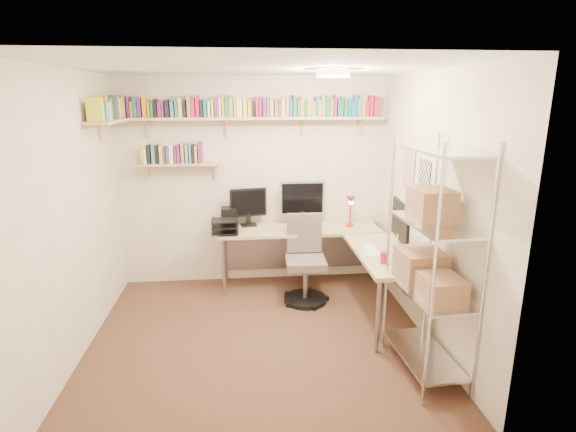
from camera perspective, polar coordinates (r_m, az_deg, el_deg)
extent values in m
plane|color=#482C1F|center=(4.52, -3.63, -15.13)|extent=(3.20, 3.20, 0.00)
cube|color=beige|center=(5.51, -4.44, 4.30)|extent=(3.20, 0.04, 2.50)
cube|color=beige|center=(4.31, -25.72, -0.17)|extent=(0.04, 3.00, 2.50)
cube|color=beige|center=(4.39, 17.45, 0.90)|extent=(0.04, 3.00, 2.50)
cube|color=beige|center=(2.62, -2.82, -7.84)|extent=(3.20, 0.04, 2.50)
cube|color=white|center=(3.92, -4.26, 18.37)|extent=(3.20, 3.00, 0.04)
cube|color=white|center=(4.83, 15.11, 5.94)|extent=(0.01, 0.30, 0.42)
cube|color=silver|center=(4.47, 16.84, 4.47)|extent=(0.01, 0.28, 0.38)
cylinder|color=#FFEAC6|center=(4.20, 5.75, 17.57)|extent=(0.30, 0.30, 0.06)
cube|color=#DCBB7C|center=(5.29, -4.57, 12.27)|extent=(3.05, 0.25, 0.03)
cube|color=#DCBB7C|center=(5.05, -21.75, 11.15)|extent=(0.25, 1.00, 0.03)
cube|color=#DCBB7C|center=(5.42, -13.55, 6.43)|extent=(0.95, 0.20, 0.02)
cube|color=#DCBB7C|center=(5.47, -17.48, 10.99)|extent=(0.03, 0.20, 0.20)
cube|color=#DCBB7C|center=(5.36, -7.84, 11.46)|extent=(0.03, 0.20, 0.20)
cube|color=#DCBB7C|center=(5.41, 1.93, 11.62)|extent=(0.03, 0.20, 0.20)
cube|color=#DCBB7C|center=(5.54, 9.27, 11.52)|extent=(0.03, 0.20, 0.20)
cube|color=teal|center=(5.46, -20.55, 12.90)|extent=(0.04, 0.12, 0.24)
cube|color=gray|center=(5.45, -20.05, 12.91)|extent=(0.04, 0.14, 0.24)
cube|color=#741F6B|center=(5.43, -19.56, 12.90)|extent=(0.02, 0.14, 0.23)
cube|color=#CCDF29|center=(5.43, -19.17, 12.66)|extent=(0.03, 0.11, 0.17)
cube|color=#1D6897|center=(5.42, -18.75, 12.83)|extent=(0.04, 0.14, 0.20)
cube|color=#741F6B|center=(5.41, -18.28, 12.88)|extent=(0.04, 0.14, 0.20)
cube|color=gold|center=(5.40, -17.73, 13.11)|extent=(0.04, 0.13, 0.24)
cube|color=gold|center=(5.39, -17.22, 12.79)|extent=(0.03, 0.12, 0.17)
cube|color=#257134|center=(5.38, -16.83, 12.81)|extent=(0.03, 0.14, 0.17)
cube|color=black|center=(5.37, -16.42, 13.00)|extent=(0.04, 0.12, 0.20)
cube|color=#741F6B|center=(5.37, -15.93, 12.87)|extent=(0.04, 0.14, 0.17)
cube|color=#741F6B|center=(5.36, -15.56, 12.94)|extent=(0.02, 0.15, 0.18)
cube|color=black|center=(5.35, -15.07, 13.04)|extent=(0.04, 0.14, 0.19)
cube|color=teal|center=(5.35, -14.47, 12.97)|extent=(0.04, 0.13, 0.17)
cube|color=teal|center=(5.34, -13.95, 13.03)|extent=(0.03, 0.12, 0.18)
cube|color=#CCDF29|center=(5.33, -13.47, 13.23)|extent=(0.04, 0.14, 0.21)
cube|color=black|center=(5.33, -12.99, 13.12)|extent=(0.03, 0.15, 0.19)
cube|color=gray|center=(5.32, -12.48, 13.45)|extent=(0.04, 0.11, 0.24)
cube|color=#C31A3B|center=(5.32, -11.97, 13.33)|extent=(0.04, 0.12, 0.21)
cube|color=#C31A3B|center=(5.31, -11.41, 13.52)|extent=(0.04, 0.12, 0.24)
cube|color=black|center=(5.31, -10.92, 13.24)|extent=(0.03, 0.14, 0.19)
cube|color=#1D6897|center=(5.30, -10.46, 13.35)|extent=(0.03, 0.12, 0.20)
cube|color=white|center=(5.30, -9.99, 13.20)|extent=(0.02, 0.15, 0.17)
cube|color=#CCDF29|center=(5.30, -9.56, 13.35)|extent=(0.02, 0.13, 0.20)
cube|color=#741F6B|center=(5.30, -9.06, 13.44)|extent=(0.04, 0.12, 0.21)
cube|color=white|center=(5.29, -8.63, 13.48)|extent=(0.02, 0.13, 0.22)
cube|color=gold|center=(5.29, -8.22, 13.62)|extent=(0.03, 0.12, 0.24)
cube|color=#257134|center=(5.29, -7.76, 13.65)|extent=(0.04, 0.15, 0.24)
cube|color=gray|center=(5.29, -7.25, 13.53)|extent=(0.04, 0.14, 0.22)
cube|color=gold|center=(5.29, -6.72, 13.61)|extent=(0.03, 0.12, 0.23)
cube|color=white|center=(5.29, -6.34, 13.66)|extent=(0.02, 0.14, 0.23)
cube|color=white|center=(5.29, -6.01, 13.51)|extent=(0.02, 0.13, 0.21)
cube|color=#CCDF29|center=(5.29, -5.51, 13.61)|extent=(0.04, 0.13, 0.22)
cube|color=gold|center=(5.29, -4.91, 13.47)|extent=(0.04, 0.15, 0.19)
cube|color=black|center=(5.29, -4.46, 13.38)|extent=(0.03, 0.14, 0.18)
cube|color=#C31A3B|center=(5.29, -3.97, 13.62)|extent=(0.03, 0.13, 0.22)
cube|color=#741F6B|center=(5.29, -3.54, 13.70)|extent=(0.03, 0.13, 0.23)
cube|color=#741F6B|center=(5.29, -3.02, 13.66)|extent=(0.04, 0.14, 0.22)
cube|color=teal|center=(5.30, -2.58, 13.68)|extent=(0.02, 0.11, 0.23)
cube|color=gold|center=(5.30, -2.13, 13.68)|extent=(0.04, 0.14, 0.22)
cube|color=teal|center=(5.30, -1.55, 13.55)|extent=(0.03, 0.14, 0.20)
cube|color=#C31A3B|center=(5.31, -1.09, 13.55)|extent=(0.03, 0.11, 0.20)
cube|color=#CCDF29|center=(5.31, -0.64, 13.61)|extent=(0.04, 0.11, 0.21)
cube|color=gray|center=(5.31, -0.12, 13.67)|extent=(0.04, 0.13, 0.22)
cube|color=#1D6897|center=(5.32, 0.33, 13.50)|extent=(0.03, 0.13, 0.19)
cube|color=#257134|center=(5.32, 0.83, 13.81)|extent=(0.04, 0.13, 0.25)
cube|color=teal|center=(5.33, 1.28, 13.54)|extent=(0.02, 0.15, 0.20)
cube|color=gold|center=(5.33, 1.73, 13.70)|extent=(0.04, 0.14, 0.23)
cube|color=#257134|center=(5.34, 2.19, 13.52)|extent=(0.03, 0.11, 0.19)
cube|color=gold|center=(5.34, 2.65, 13.46)|extent=(0.04, 0.14, 0.18)
cube|color=gray|center=(5.35, 3.18, 13.41)|extent=(0.04, 0.12, 0.17)
cube|color=#1D6897|center=(5.36, 3.63, 13.70)|extent=(0.03, 0.12, 0.23)
cube|color=#CCDF29|center=(5.36, 3.95, 13.49)|extent=(0.02, 0.15, 0.19)
cube|color=gray|center=(5.37, 4.42, 13.73)|extent=(0.04, 0.13, 0.24)
cube|color=#257134|center=(5.38, 4.98, 13.74)|extent=(0.04, 0.14, 0.24)
cube|color=gray|center=(5.39, 5.48, 13.55)|extent=(0.03, 0.13, 0.21)
cube|color=#C31A3B|center=(5.40, 5.96, 13.74)|extent=(0.03, 0.11, 0.24)
cube|color=#1D6897|center=(5.41, 6.44, 13.50)|extent=(0.03, 0.13, 0.20)
cube|color=#257134|center=(5.41, 6.79, 13.61)|extent=(0.02, 0.13, 0.22)
cube|color=#257134|center=(5.42, 7.27, 13.47)|extent=(0.04, 0.13, 0.20)
cube|color=#1D6897|center=(5.43, 7.73, 13.47)|extent=(0.03, 0.14, 0.20)
cube|color=#1D6897|center=(5.44, 8.10, 13.40)|extent=(0.03, 0.15, 0.19)
cube|color=#1D6897|center=(5.45, 8.49, 13.70)|extent=(0.03, 0.11, 0.25)
cube|color=teal|center=(5.46, 8.93, 13.45)|extent=(0.04, 0.14, 0.20)
cube|color=gold|center=(5.47, 9.47, 13.41)|extent=(0.04, 0.12, 0.20)
cube|color=#C31A3B|center=(5.48, 9.91, 13.27)|extent=(0.03, 0.15, 0.18)
cube|color=#C31A3B|center=(5.50, 10.43, 13.59)|extent=(0.04, 0.13, 0.24)
cube|color=#C31A3B|center=(5.51, 10.93, 13.53)|extent=(0.04, 0.14, 0.24)
cube|color=#CCDF29|center=(4.64, -23.35, 12.32)|extent=(0.15, 0.04, 0.22)
cube|color=gold|center=(4.68, -23.16, 12.08)|extent=(0.12, 0.03, 0.18)
cube|color=gray|center=(4.72, -23.01, 12.15)|extent=(0.11, 0.03, 0.19)
cube|color=teal|center=(4.76, -22.88, 12.18)|extent=(0.15, 0.04, 0.19)
cube|color=white|center=(4.80, -22.72, 12.18)|extent=(0.11, 0.04, 0.18)
cube|color=gold|center=(4.85, -22.57, 12.55)|extent=(0.11, 0.04, 0.24)
cube|color=white|center=(4.90, -22.38, 12.23)|extent=(0.14, 0.02, 0.18)
cube|color=#257134|center=(4.93, -22.29, 12.50)|extent=(0.11, 0.03, 0.22)
cube|color=gray|center=(4.96, -22.17, 12.39)|extent=(0.13, 0.03, 0.20)
cube|color=#741F6B|center=(5.00, -22.06, 12.51)|extent=(0.12, 0.04, 0.22)
cube|color=#257134|center=(5.04, -21.93, 12.62)|extent=(0.14, 0.02, 0.23)
cube|color=black|center=(5.07, -21.82, 12.67)|extent=(0.14, 0.03, 0.24)
cube|color=teal|center=(5.11, -21.69, 12.33)|extent=(0.12, 0.02, 0.17)
cube|color=teal|center=(5.14, -21.62, 12.72)|extent=(0.13, 0.03, 0.24)
cube|color=#741F6B|center=(5.18, -21.48, 12.74)|extent=(0.13, 0.03, 0.24)
cube|color=#CCDF29|center=(5.22, -21.37, 12.73)|extent=(0.14, 0.03, 0.23)
cube|color=white|center=(5.26, -21.24, 12.61)|extent=(0.13, 0.02, 0.21)
cube|color=gray|center=(5.31, -21.10, 12.64)|extent=(0.12, 0.04, 0.21)
cube|color=#CCDF29|center=(5.35, -20.99, 12.65)|extent=(0.15, 0.03, 0.21)
cube|color=white|center=(5.38, -20.88, 12.52)|extent=(0.12, 0.03, 0.18)
cube|color=#CCDF29|center=(5.43, -20.76, 12.71)|extent=(0.14, 0.04, 0.21)
cube|color=gray|center=(5.47, -20.64, 12.72)|extent=(0.13, 0.03, 0.21)
cube|color=#CCDF29|center=(5.48, -17.99, 7.26)|extent=(0.02, 0.11, 0.17)
cube|color=white|center=(5.47, -17.63, 7.37)|extent=(0.03, 0.12, 0.19)
cube|color=black|center=(5.46, -17.20, 7.52)|extent=(0.04, 0.13, 0.21)
cube|color=teal|center=(5.45, -16.67, 7.48)|extent=(0.04, 0.12, 0.20)
cube|color=black|center=(5.44, -16.23, 7.56)|extent=(0.03, 0.11, 0.21)
cube|color=#CCDF29|center=(5.43, -15.74, 7.54)|extent=(0.04, 0.14, 0.21)
cube|color=#741F6B|center=(5.43, -15.34, 7.49)|extent=(0.03, 0.13, 0.19)
cube|color=#1D6897|center=(5.42, -14.94, 7.46)|extent=(0.03, 0.15, 0.18)
cube|color=white|center=(5.41, -14.53, 7.61)|extent=(0.04, 0.14, 0.21)
cube|color=#741F6B|center=(5.41, -14.07, 7.58)|extent=(0.02, 0.14, 0.20)
cube|color=#741F6B|center=(5.40, -13.71, 7.66)|extent=(0.03, 0.13, 0.21)
cube|color=gray|center=(5.39, -13.22, 7.84)|extent=(0.04, 0.13, 0.24)
cube|color=gray|center=(5.39, -12.71, 7.71)|extent=(0.03, 0.15, 0.21)
cube|color=teal|center=(5.38, -12.29, 7.85)|extent=(0.03, 0.12, 0.23)
cube|color=black|center=(5.38, -11.92, 7.74)|extent=(0.02, 0.13, 0.21)
cube|color=#CCDF29|center=(5.38, -11.58, 7.71)|extent=(0.03, 0.12, 0.20)
cube|color=#741F6B|center=(5.37, -11.07, 7.96)|extent=(0.04, 0.14, 0.25)
cube|color=tan|center=(5.40, 1.43, -1.64)|extent=(1.91, 0.60, 0.04)
cube|color=tan|center=(4.65, 12.41, -4.74)|extent=(0.60, 1.31, 0.04)
cylinder|color=gray|center=(5.25, -8.16, -6.58)|extent=(0.04, 0.04, 0.70)
cylinder|color=gray|center=(5.72, -7.97, -4.74)|extent=(0.04, 0.04, 0.70)
cylinder|color=gray|center=(5.95, 10.93, -4.08)|extent=(0.04, 0.04, 0.70)
cylinder|color=gray|center=(4.20, 11.34, -12.44)|extent=(0.04, 0.04, 0.70)
cylinder|color=gray|center=(4.37, 17.79, -11.79)|extent=(0.04, 0.04, 0.70)
cube|color=gray|center=(5.74, 1.09, -3.97)|extent=(1.81, 0.02, 0.55)
cube|color=silver|center=(5.43, 1.82, 2.30)|extent=(0.55, 0.03, 0.42)
cube|color=black|center=(5.41, 1.85, 2.25)|extent=(0.50, 0.00, 0.36)
cube|color=black|center=(5.39, -5.08, 1.72)|extent=(0.44, 0.03, 0.34)
cube|color=black|center=(4.65, 14.10, -0.59)|extent=(0.03, 0.58, 0.38)
cube|color=silver|center=(4.64, 13.86, -0.60)|extent=(0.00, 0.52, 0.33)
cube|color=white|center=(5.22, 2.22, -1.90)|extent=(0.42, 0.13, 0.02)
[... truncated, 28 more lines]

